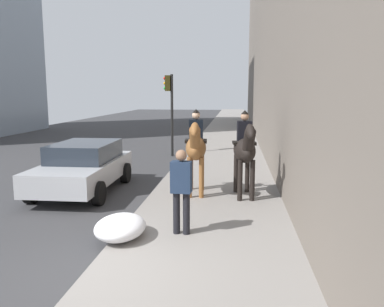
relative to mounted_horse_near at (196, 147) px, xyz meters
name	(u,v)px	position (x,y,z in m)	size (l,w,h in m)	color
sidewalk_slab	(197,280)	(-4.88, -0.53, -1.39)	(120.00, 3.60, 0.12)	gray
mounted_horse_near	(196,147)	(0.00, 0.00, 0.00)	(2.15, 0.67, 2.35)	brown
mounted_horse_far	(245,149)	(-0.15, -1.33, -0.02)	(2.15, 0.73, 2.33)	black
pedestrian_greeting	(181,186)	(-3.08, -0.03, -0.35)	(0.28, 0.42, 1.70)	black
car_near_lane	(83,166)	(0.40, 3.39, -0.68)	(4.26, 2.11, 1.44)	#B7BABF
traffic_light_near_curb	(170,102)	(7.07, 1.92, 1.06)	(0.20, 0.44, 3.73)	black
snow_pile_near	(120,227)	(-3.44, 1.11, -1.11)	(1.26, 0.97, 0.44)	white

